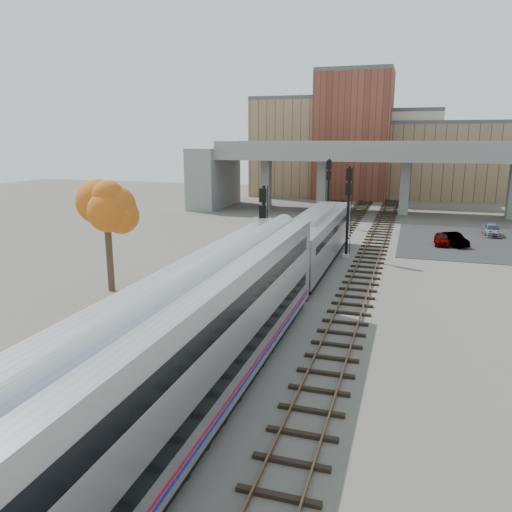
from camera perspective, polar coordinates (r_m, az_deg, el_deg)
The scene contains 16 objects.
ground at distance 26.99m, azimuth -1.16°, elevation -8.21°, with size 160.00×160.00×0.00m, color #47423D.
platform at distance 29.90m, azimuth -14.53°, elevation -6.11°, with size 4.50×60.00×0.35m, color #9E9E99.
yellow_strip at distance 28.92m, azimuth -11.33°, elevation -6.23°, with size 0.70×60.00×0.01m, color yellow.
tracks at distance 38.26m, azimuth 6.14°, elevation -1.63°, with size 10.70×95.00×0.25m.
overpass at distance 68.98m, azimuth 15.01°, elevation 9.49°, with size 54.00×12.00×9.50m.
buildings_far at distance 90.63m, azimuth 13.41°, elevation 11.71°, with size 43.00×21.00×20.60m.
parking_lot at distance 53.06m, azimuth 23.55°, elevation 1.48°, with size 14.00×18.00×0.04m, color black.
locomotive at distance 39.66m, azimuth 6.88°, elevation 2.15°, with size 3.02×19.05×4.10m.
coach at distance 18.59m, azimuth -6.31°, elevation -9.26°, with size 3.03×25.00×5.00m.
signal_mast_near at distance 32.71m, azimuth 0.85°, elevation 1.89°, with size 0.60×0.64×6.93m.
signal_mast_mid at distance 42.32m, azimuth 10.45°, elevation 4.99°, with size 0.60×0.64×7.68m.
signal_mast_far at distance 57.58m, azimuth 8.26°, elevation 7.22°, with size 0.60×0.64×7.65m.
tree at distance 33.53m, azimuth -16.76°, elevation 5.50°, with size 3.60×3.60×7.64m.
car_a at distance 50.38m, azimuth 20.47°, elevation 1.85°, with size 1.35×3.35×1.14m, color #99999E.
car_b at distance 50.41m, azimuth 21.63°, elevation 1.80°, with size 1.27×3.64×1.20m, color #99999E.
car_c at distance 57.27m, azimuth 25.37°, elevation 2.69°, with size 1.57×3.86×1.12m, color #99999E.
Camera 1 is at (8.03, -23.79, 9.92)m, focal length 35.00 mm.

